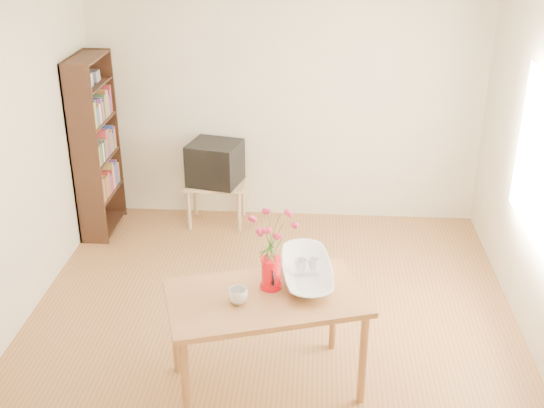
# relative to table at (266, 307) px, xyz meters

# --- Properties ---
(room) EXTENTS (4.50, 4.50, 4.50)m
(room) POSITION_rel_table_xyz_m (0.01, 0.62, 0.64)
(room) COLOR brown
(room) RESTS_ON ground
(table) EXTENTS (1.47, 1.10, 0.75)m
(table) POSITION_rel_table_xyz_m (0.00, 0.00, 0.00)
(table) COLOR #986134
(table) RESTS_ON ground
(tv_stand) EXTENTS (0.60, 0.45, 0.46)m
(tv_stand) POSITION_rel_table_xyz_m (-0.72, 2.58, -0.27)
(tv_stand) COLOR tan
(tv_stand) RESTS_ON ground
(bookshelf) EXTENTS (0.28, 0.70, 1.80)m
(bookshelf) POSITION_rel_table_xyz_m (-1.87, 2.36, 0.18)
(bookshelf) COLOR black
(bookshelf) RESTS_ON ground
(pitcher) EXTENTS (0.15, 0.22, 0.23)m
(pitcher) POSITION_rel_table_xyz_m (0.03, 0.10, 0.19)
(pitcher) COLOR red
(pitcher) RESTS_ON table
(flowers) EXTENTS (0.26, 0.26, 0.36)m
(flowers) POSITION_rel_table_xyz_m (0.03, 0.10, 0.48)
(flowers) COLOR #CB2F57
(flowers) RESTS_ON pitcher
(mug) EXTENTS (0.18, 0.18, 0.10)m
(mug) POSITION_rel_table_xyz_m (-0.17, -0.10, 0.14)
(mug) COLOR white
(mug) RESTS_ON table
(bowl) EXTENTS (0.57, 0.57, 0.49)m
(bowl) POSITION_rel_table_xyz_m (0.26, 0.27, 0.33)
(bowl) COLOR white
(bowl) RESTS_ON table
(teacup_a) EXTENTS (0.09, 0.09, 0.07)m
(teacup_a) POSITION_rel_table_xyz_m (0.22, 0.27, 0.29)
(teacup_a) COLOR white
(teacup_a) RESTS_ON bowl
(teacup_b) EXTENTS (0.10, 0.10, 0.07)m
(teacup_b) POSITION_rel_table_xyz_m (0.31, 0.29, 0.29)
(teacup_b) COLOR white
(teacup_b) RESTS_ON bowl
(television) EXTENTS (0.58, 0.56, 0.43)m
(television) POSITION_rel_table_xyz_m (-0.72, 2.60, 0.02)
(television) COLOR black
(television) RESTS_ON tv_stand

